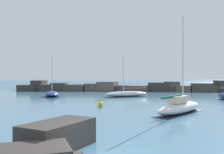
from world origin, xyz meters
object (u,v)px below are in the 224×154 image
(sailboat_moored_1, at_px, (180,107))
(sailboat_moored_4, at_px, (52,94))
(sailboat_moored_2, at_px, (126,94))
(mooring_buoy_orange_near, at_px, (101,104))

(sailboat_moored_1, bearing_deg, sailboat_moored_4, 135.97)
(sailboat_moored_1, xyz_separation_m, sailboat_moored_4, (-18.78, 18.15, -0.13))
(sailboat_moored_1, bearing_deg, sailboat_moored_2, 106.61)
(sailboat_moored_4, xyz_separation_m, mooring_buoy_orange_near, (10.44, -13.65, -0.18))
(sailboat_moored_2, xyz_separation_m, sailboat_moored_4, (-13.04, -1.08, 0.00))
(sailboat_moored_2, distance_m, mooring_buoy_orange_near, 14.96)
(sailboat_moored_1, height_order, sailboat_moored_2, sailboat_moored_1)
(sailboat_moored_4, height_order, mooring_buoy_orange_near, sailboat_moored_4)
(mooring_buoy_orange_near, bearing_deg, sailboat_moored_1, -28.38)
(mooring_buoy_orange_near, bearing_deg, sailboat_moored_2, 80.01)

